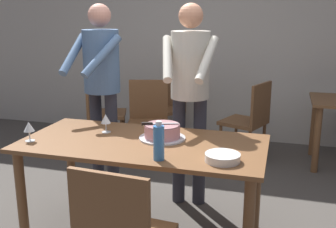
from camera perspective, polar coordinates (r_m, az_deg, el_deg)
The scene contains 14 objects.
back_wall at distance 5.33m, azimuth 6.14°, elevation 11.02°, with size 10.00×0.12×2.70m, color #BCB7AD.
main_dining_table at distance 2.92m, azimuth -3.59°, elevation -5.90°, with size 1.74×0.85×0.75m.
cake_on_platter at distance 2.93m, azimuth -0.82°, elevation -2.57°, with size 0.34×0.34×0.11m.
cake_knife at distance 2.91m, azimuth -2.24°, elevation -1.37°, with size 0.26×0.11×0.02m.
plate_stack at distance 2.53m, azimuth 7.74°, elevation -6.13°, with size 0.22×0.22×0.05m.
wine_glass_near at distance 3.10m, azimuth -8.82°, elevation -0.76°, with size 0.08×0.08×0.14m.
wine_glass_far at distance 3.03m, azimuth -19.12°, elevation -1.80°, with size 0.08×0.08×0.14m.
water_bottle at distance 2.50m, azimuth -1.32°, elevation -4.02°, with size 0.07×0.07×0.25m.
person_cutting_cake at distance 3.34m, azimuth 3.11°, elevation 4.38°, with size 0.47×0.56×1.72m.
person_standing_beside at distance 3.64m, azimuth -9.43°, elevation 5.03°, with size 0.47×0.58×1.72m.
background_chair_0 at distance 4.60m, azimuth 11.49°, elevation -0.56°, with size 0.57×0.57×0.90m.
background_chair_1 at distance 5.14m, azimuth -0.16°, elevation 1.30°, with size 0.62×0.62×0.90m.
background_chair_2 at distance 4.53m, azimuth -2.87°, elevation -0.51°, with size 0.54×0.54×0.90m.
background_chair_3 at distance 4.99m, azimuth -9.49°, elevation 0.69°, with size 0.56×0.56×0.90m.
Camera 1 is at (0.94, -2.57, 1.65)m, focal length 42.99 mm.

